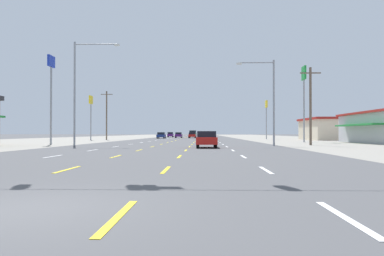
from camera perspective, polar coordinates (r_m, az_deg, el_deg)
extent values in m
plane|color=#4C4C4F|center=(72.52, -0.68, -1.77)|extent=(572.00, 572.00, 0.00)
cube|color=gray|center=(77.62, -19.26, -1.66)|extent=(28.00, 440.00, 0.01)
cube|color=gray|center=(75.63, 18.41, -1.68)|extent=(28.00, 440.00, 0.01)
cube|color=white|center=(22.58, -19.95, -3.99)|extent=(0.14, 2.60, 0.01)
cube|color=white|center=(29.67, -14.58, -3.22)|extent=(0.14, 2.60, 0.01)
cube|color=white|center=(36.92, -11.30, -2.74)|extent=(0.14, 2.60, 0.01)
cube|color=white|center=(44.26, -9.10, -2.41)|extent=(0.14, 2.60, 0.01)
cube|color=white|center=(51.64, -7.54, -2.17)|extent=(0.14, 2.60, 0.01)
cube|color=white|center=(59.05, -6.36, -1.99)|extent=(0.14, 2.60, 0.01)
cube|color=white|center=(66.48, -5.45, -1.85)|extent=(0.14, 2.60, 0.01)
cube|color=white|center=(73.93, -4.72, -1.74)|extent=(0.14, 2.60, 0.01)
cube|color=white|center=(81.38, -4.12, -1.65)|extent=(0.14, 2.60, 0.01)
cube|color=white|center=(88.85, -3.63, -1.57)|extent=(0.14, 2.60, 0.01)
cube|color=white|center=(96.31, -3.21, -1.51)|extent=(0.14, 2.60, 0.01)
cube|color=white|center=(103.79, -2.85, -1.45)|extent=(0.14, 2.60, 0.01)
cube|color=white|center=(111.27, -2.54, -1.41)|extent=(0.14, 2.60, 0.01)
cube|color=white|center=(118.74, -2.27, -1.36)|extent=(0.14, 2.60, 0.01)
cube|color=white|center=(126.23, -2.03, -1.33)|extent=(0.14, 2.60, 0.01)
cube|color=white|center=(133.71, -1.82, -1.29)|extent=(0.14, 2.60, 0.01)
cube|color=white|center=(141.20, -1.63, -1.26)|extent=(0.14, 2.60, 0.01)
cube|color=white|center=(148.68, -1.46, -1.24)|extent=(0.14, 2.60, 0.01)
cube|color=white|center=(156.17, -1.30, -1.21)|extent=(0.14, 2.60, 0.01)
cube|color=white|center=(163.66, -1.16, -1.19)|extent=(0.14, 2.60, 0.01)
cube|color=white|center=(171.15, -1.03, -1.17)|extent=(0.14, 2.60, 0.01)
cube|color=white|center=(178.64, -0.92, -1.15)|extent=(0.14, 2.60, 0.01)
cube|color=white|center=(186.14, -0.81, -1.14)|extent=(0.14, 2.60, 0.01)
cube|color=white|center=(193.63, -0.71, -1.12)|extent=(0.14, 2.60, 0.01)
cube|color=white|center=(201.12, -0.62, -1.11)|extent=(0.14, 2.60, 0.01)
cube|color=white|center=(208.62, -0.53, -1.09)|extent=(0.14, 2.60, 0.01)
cube|color=white|center=(216.11, -0.45, -1.08)|extent=(0.14, 2.60, 0.01)
cube|color=white|center=(223.60, -0.38, -1.07)|extent=(0.14, 2.60, 0.01)
cube|color=yellow|center=(14.35, -18.03, -5.89)|extent=(0.14, 2.60, 0.01)
cube|color=yellow|center=(21.53, -11.24, -4.18)|extent=(0.14, 2.60, 0.01)
cube|color=yellow|center=(28.88, -7.89, -3.31)|extent=(0.14, 2.60, 0.01)
cube|color=yellow|center=(36.29, -5.90, -2.78)|extent=(0.14, 2.60, 0.01)
cube|color=yellow|center=(43.73, -4.59, -2.44)|extent=(0.14, 2.60, 0.01)
cube|color=yellow|center=(51.19, -3.66, -2.19)|extent=(0.14, 2.60, 0.01)
cube|color=yellow|center=(58.66, -2.97, -2.00)|extent=(0.14, 2.60, 0.01)
cube|color=yellow|center=(66.13, -2.44, -1.86)|extent=(0.14, 2.60, 0.01)
cube|color=yellow|center=(73.62, -2.01, -1.75)|extent=(0.14, 2.60, 0.01)
cube|color=yellow|center=(81.10, -1.66, -1.65)|extent=(0.14, 2.60, 0.01)
cube|color=yellow|center=(88.59, -1.37, -1.58)|extent=(0.14, 2.60, 0.01)
cube|color=yellow|center=(96.08, -1.13, -1.51)|extent=(0.14, 2.60, 0.01)
cube|color=yellow|center=(103.57, -0.92, -1.46)|extent=(0.14, 2.60, 0.01)
cube|color=yellow|center=(111.06, -0.74, -1.41)|extent=(0.14, 2.60, 0.01)
cube|color=yellow|center=(118.55, -0.58, -1.36)|extent=(0.14, 2.60, 0.01)
cube|color=yellow|center=(126.04, -0.44, -1.33)|extent=(0.14, 2.60, 0.01)
cube|color=yellow|center=(133.54, -0.32, -1.29)|extent=(0.14, 2.60, 0.01)
cube|color=yellow|center=(141.03, -0.21, -1.26)|extent=(0.14, 2.60, 0.01)
cube|color=yellow|center=(148.53, -0.11, -1.24)|extent=(0.14, 2.60, 0.01)
cube|color=yellow|center=(156.03, -0.02, -1.21)|extent=(0.14, 2.60, 0.01)
cube|color=yellow|center=(163.52, 0.06, -1.19)|extent=(0.14, 2.60, 0.01)
cube|color=yellow|center=(171.02, 0.14, -1.17)|extent=(0.14, 2.60, 0.01)
cube|color=yellow|center=(178.52, 0.21, -1.15)|extent=(0.14, 2.60, 0.01)
cube|color=yellow|center=(186.01, 0.27, -1.14)|extent=(0.14, 2.60, 0.01)
cube|color=yellow|center=(193.51, 0.33, -1.12)|extent=(0.14, 2.60, 0.01)
cube|color=yellow|center=(201.01, 0.38, -1.11)|extent=(0.14, 2.60, 0.01)
cube|color=yellow|center=(208.51, 0.43, -1.09)|extent=(0.14, 2.60, 0.01)
cube|color=yellow|center=(216.00, 0.47, -1.08)|extent=(0.14, 2.60, 0.01)
cube|color=yellow|center=(223.50, 0.52, -1.07)|extent=(0.14, 2.60, 0.01)
cube|color=yellow|center=(6.23, -10.90, -12.76)|extent=(0.14, 2.60, 0.01)
cube|color=yellow|center=(13.57, -3.91, -6.23)|extent=(0.14, 2.60, 0.01)
cube|color=yellow|center=(21.03, -1.88, -4.28)|extent=(0.14, 2.60, 0.01)
cube|color=yellow|center=(28.51, -0.93, -3.35)|extent=(0.14, 2.60, 0.01)
cube|color=yellow|center=(35.99, -0.37, -2.80)|extent=(0.14, 2.60, 0.01)
cube|color=yellow|center=(43.48, 0.00, -2.45)|extent=(0.14, 2.60, 0.01)
cube|color=yellow|center=(50.98, 0.26, -2.20)|extent=(0.14, 2.60, 0.01)
cube|color=yellow|center=(58.47, 0.45, -2.01)|extent=(0.14, 2.60, 0.01)
cube|color=yellow|center=(65.97, 0.60, -1.87)|extent=(0.14, 2.60, 0.01)
cube|color=yellow|center=(73.47, 0.72, -1.75)|extent=(0.14, 2.60, 0.01)
cube|color=yellow|center=(80.97, 0.81, -1.66)|extent=(0.14, 2.60, 0.01)
cube|color=yellow|center=(88.46, 0.89, -1.58)|extent=(0.14, 2.60, 0.01)
cube|color=yellow|center=(95.96, 0.96, -1.51)|extent=(0.14, 2.60, 0.01)
cube|color=yellow|center=(103.46, 1.02, -1.46)|extent=(0.14, 2.60, 0.01)
cube|color=yellow|center=(110.96, 1.07, -1.41)|extent=(0.14, 2.60, 0.01)
cube|color=yellow|center=(118.46, 1.11, -1.37)|extent=(0.14, 2.60, 0.01)
cube|color=yellow|center=(125.96, 1.15, -1.33)|extent=(0.14, 2.60, 0.01)
cube|color=yellow|center=(133.46, 1.18, -1.29)|extent=(0.14, 2.60, 0.01)
cube|color=yellow|center=(140.96, 1.22, -1.26)|extent=(0.14, 2.60, 0.01)
cube|color=yellow|center=(148.46, 1.24, -1.24)|extent=(0.14, 2.60, 0.01)
cube|color=yellow|center=(155.96, 1.27, -1.21)|extent=(0.14, 2.60, 0.01)
cube|color=yellow|center=(163.46, 1.29, -1.19)|extent=(0.14, 2.60, 0.01)
cube|color=yellow|center=(170.96, 1.31, -1.17)|extent=(0.14, 2.60, 0.01)
cube|color=yellow|center=(178.45, 1.33, -1.15)|extent=(0.14, 2.60, 0.01)
cube|color=yellow|center=(185.95, 1.35, -1.14)|extent=(0.14, 2.60, 0.01)
cube|color=yellow|center=(193.45, 1.36, -1.12)|extent=(0.14, 2.60, 0.01)
cube|color=yellow|center=(200.95, 1.38, -1.11)|extent=(0.14, 2.60, 0.01)
cube|color=yellow|center=(208.45, 1.39, -1.09)|extent=(0.14, 2.60, 0.01)
cube|color=yellow|center=(215.95, 1.40, -1.08)|extent=(0.14, 2.60, 0.01)
cube|color=yellow|center=(223.45, 1.42, -1.07)|extent=(0.14, 2.60, 0.01)
cube|color=white|center=(6.46, 21.85, -12.28)|extent=(0.14, 2.60, 0.01)
cube|color=white|center=(13.68, 10.93, -6.17)|extent=(0.14, 2.60, 0.01)
cube|color=white|center=(21.10, 7.67, -4.26)|extent=(0.14, 2.60, 0.01)
cube|color=white|center=(28.56, 6.12, -3.34)|extent=(0.14, 2.60, 0.01)
cube|color=white|center=(36.03, 5.21, -2.80)|extent=(0.14, 2.60, 0.01)
cube|color=white|center=(43.52, 4.62, -2.44)|extent=(0.14, 2.60, 0.01)
cube|color=white|center=(51.01, 4.19, -2.19)|extent=(0.14, 2.60, 0.01)
cube|color=white|center=(58.50, 3.88, -2.01)|extent=(0.14, 2.60, 0.01)
cube|color=white|center=(65.99, 3.64, -1.86)|extent=(0.14, 2.60, 0.01)
cube|color=white|center=(73.49, 3.45, -1.75)|extent=(0.14, 2.60, 0.01)
cube|color=white|center=(80.98, 3.29, -1.65)|extent=(0.14, 2.60, 0.01)
cube|color=white|center=(88.48, 3.16, -1.58)|extent=(0.14, 2.60, 0.01)
cube|color=white|center=(95.98, 3.05, -1.51)|extent=(0.14, 2.60, 0.01)
cube|color=white|center=(103.48, 2.96, -1.46)|extent=(0.14, 2.60, 0.01)
cube|color=white|center=(110.97, 2.88, -1.41)|extent=(0.14, 2.60, 0.01)
cube|color=white|center=(118.47, 2.81, -1.36)|extent=(0.14, 2.60, 0.01)
cube|color=white|center=(125.97, 2.74, -1.33)|extent=(0.14, 2.60, 0.01)
cube|color=white|center=(133.47, 2.69, -1.29)|extent=(0.14, 2.60, 0.01)
cube|color=white|center=(140.97, 2.64, -1.26)|extent=(0.14, 2.60, 0.01)
cube|color=white|center=(148.47, 2.59, -1.24)|extent=(0.14, 2.60, 0.01)
cube|color=white|center=(155.97, 2.55, -1.21)|extent=(0.14, 2.60, 0.01)
cube|color=white|center=(163.46, 2.52, -1.19)|extent=(0.14, 2.60, 0.01)
cube|color=white|center=(170.96, 2.48, -1.17)|extent=(0.14, 2.60, 0.01)
cube|color=white|center=(178.46, 2.45, -1.15)|extent=(0.14, 2.60, 0.01)
cube|color=white|center=(185.96, 2.42, -1.14)|extent=(0.14, 2.60, 0.01)
cube|color=white|center=(193.46, 2.40, -1.12)|extent=(0.14, 2.60, 0.01)
cube|color=white|center=(200.96, 2.38, -1.11)|extent=(0.14, 2.60, 0.01)
cube|color=white|center=(208.46, 2.35, -1.09)|extent=(0.14, 2.60, 0.01)
cube|color=white|center=(215.96, 2.33, -1.08)|extent=(0.14, 2.60, 0.01)
cube|color=white|center=(223.46, 2.31, -1.07)|extent=(0.14, 2.60, 0.01)
cube|color=red|center=(33.83, 2.18, -1.88)|extent=(1.80, 4.50, 0.62)
cube|color=black|center=(33.72, 2.18, -0.91)|extent=(1.62, 2.10, 0.52)
cylinder|color=black|center=(35.39, 0.92, -2.33)|extent=(0.22, 0.64, 0.64)
cylinder|color=black|center=(35.40, 3.41, -2.33)|extent=(0.22, 0.64, 0.64)
cylinder|color=black|center=(32.29, 0.84, -2.48)|extent=(0.22, 0.64, 0.64)
cylinder|color=black|center=(32.30, 3.57, -2.48)|extent=(0.22, 0.64, 0.64)
cube|color=maroon|center=(58.52, 2.29, -1.40)|extent=(1.80, 4.50, 0.62)
cube|color=black|center=(58.41, 2.29, -0.84)|extent=(1.62, 2.10, 0.52)
cylinder|color=black|center=(60.07, 1.54, -1.68)|extent=(0.22, 0.64, 0.64)
cylinder|color=black|center=(60.08, 3.01, -1.68)|extent=(0.22, 0.64, 0.64)
cylinder|color=black|center=(56.97, 1.53, -1.73)|extent=(0.22, 0.64, 0.64)
cylinder|color=black|center=(56.98, 3.08, -1.73)|extent=(0.22, 0.64, 0.64)
cube|color=navy|center=(89.64, -4.60, -1.17)|extent=(1.80, 4.50, 0.62)
cube|color=black|center=(89.53, -4.61, -0.80)|extent=(1.62, 2.10, 0.52)
cylinder|color=black|center=(91.27, -4.97, -1.35)|extent=(0.22, 0.64, 0.64)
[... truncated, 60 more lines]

